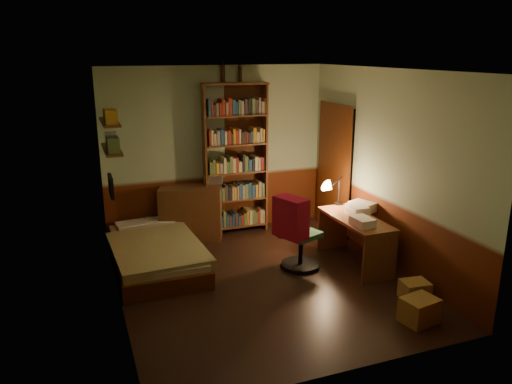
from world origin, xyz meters
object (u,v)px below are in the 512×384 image
object	(u,v)px
office_chair	(301,230)
cardboard_box_b	(415,290)
desk_lamp	(339,184)
dresser	(191,213)
cardboard_box_a	(419,310)
mini_stereo	(214,178)
bed	(155,244)
bookshelf	(235,159)
desk	(355,241)

from	to	relation	value
office_chair	cardboard_box_b	bearing A→B (deg)	-76.54
cardboard_box_b	desk_lamp	bearing A→B (deg)	91.95
dresser	cardboard_box_a	size ratio (longest dim) A/B	2.54
mini_stereo	bed	bearing A→B (deg)	-122.51
office_chair	cardboard_box_b	xyz separation A→B (m)	(0.88, -1.27, -0.41)
dresser	office_chair	world-z (taller)	office_chair
office_chair	bookshelf	bearing A→B (deg)	81.24
bed	mini_stereo	size ratio (longest dim) A/B	7.11
bookshelf	dresser	bearing A→B (deg)	-167.26
mini_stereo	office_chair	world-z (taller)	office_chair
mini_stereo	desk	xyz separation A→B (m)	(1.44, -1.83, -0.57)
bookshelf	desk_lamp	world-z (taller)	bookshelf
bookshelf	desk	size ratio (longest dim) A/B	1.91
mini_stereo	office_chair	xyz separation A→B (m)	(0.71, -1.69, -0.38)
bed	bookshelf	xyz separation A→B (m)	(1.45, 0.88, 0.88)
mini_stereo	office_chair	bearing A→B (deg)	-49.71
bed	desk_lamp	distance (m)	2.72
bookshelf	office_chair	bearing A→B (deg)	-71.34
dresser	desk	world-z (taller)	dresser
cardboard_box_a	desk	bearing A→B (deg)	84.68
desk	cardboard_box_b	distance (m)	1.15
dresser	cardboard_box_b	bearing A→B (deg)	-34.87
desk	cardboard_box_b	world-z (taller)	desk
desk_lamp	cardboard_box_b	distance (m)	1.94
desk_lamp	desk	bearing A→B (deg)	-85.82
bed	dresser	bearing A→B (deg)	48.95
desk	cardboard_box_b	bearing A→B (deg)	-83.20
cardboard_box_b	bookshelf	bearing A→B (deg)	112.97
bed	cardboard_box_a	distance (m)	3.46
dresser	desk_lamp	distance (m)	2.29
desk	cardboard_box_b	xyz separation A→B (m)	(0.14, -1.12, -0.22)
bookshelf	cardboard_box_a	world-z (taller)	bookshelf
mini_stereo	dresser	bearing A→B (deg)	-145.37
office_chair	desk	bearing A→B (deg)	-32.25
dresser	cardboard_box_a	distance (m)	3.71
bed	cardboard_box_b	size ratio (longest dim) A/B	6.54
mini_stereo	office_chair	distance (m)	1.87
desk	desk_lamp	world-z (taller)	desk_lamp
bookshelf	cardboard_box_b	world-z (taller)	bookshelf
cardboard_box_a	cardboard_box_b	world-z (taller)	cardboard_box_a
cardboard_box_a	bookshelf	bearing A→B (deg)	105.75
dresser	desk_lamp	bearing A→B (deg)	-9.48
bed	desk	distance (m)	2.70
desk_lamp	cardboard_box_a	xyz separation A→B (m)	(-0.23, -2.19, -0.83)
bookshelf	cardboard_box_b	size ratio (longest dim) A/B	7.64
dresser	bookshelf	xyz separation A→B (m)	(0.75, 0.08, 0.76)
dresser	bookshelf	bearing A→B (deg)	26.50
dresser	office_chair	distance (m)	1.92
mini_stereo	cardboard_box_b	size ratio (longest dim) A/B	0.92
cardboard_box_a	mini_stereo	bearing A→B (deg)	110.80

